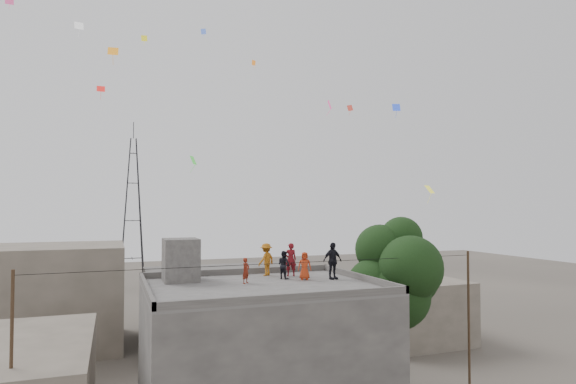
% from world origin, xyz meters
% --- Properties ---
extents(main_building, '(10.00, 8.00, 6.10)m').
position_xyz_m(main_building, '(0.00, 0.00, 3.05)').
color(main_building, '#43413F').
rests_on(main_building, ground).
extents(parapet, '(10.00, 8.00, 0.30)m').
position_xyz_m(parapet, '(0.00, 0.00, 6.25)').
color(parapet, '#43413F').
rests_on(parapet, main_building).
extents(stair_head_box, '(1.60, 1.80, 2.00)m').
position_xyz_m(stair_head_box, '(-3.20, 2.60, 7.10)').
color(stair_head_box, '#43413F').
rests_on(stair_head_box, main_building).
extents(neighbor_north, '(12.00, 9.00, 5.00)m').
position_xyz_m(neighbor_north, '(2.00, 14.00, 2.50)').
color(neighbor_north, '#43413F').
rests_on(neighbor_north, ground).
extents(neighbor_northwest, '(9.00, 8.00, 7.00)m').
position_xyz_m(neighbor_northwest, '(-10.00, 16.00, 3.50)').
color(neighbor_northwest, '#5F574B').
rests_on(neighbor_northwest, ground).
extents(neighbor_east, '(7.00, 8.00, 4.40)m').
position_xyz_m(neighbor_east, '(14.00, 10.00, 2.20)').
color(neighbor_east, '#5F574B').
rests_on(neighbor_east, ground).
extents(tree, '(4.90, 4.60, 9.10)m').
position_xyz_m(tree, '(7.37, 0.60, 6.10)').
color(tree, black).
rests_on(tree, ground).
extents(utility_line, '(20.12, 0.62, 7.40)m').
position_xyz_m(utility_line, '(0.50, -1.25, 3.83)').
color(utility_line, black).
rests_on(utility_line, ground).
extents(transmission_tower, '(2.97, 2.97, 20.01)m').
position_xyz_m(transmission_tower, '(-4.00, 40.00, 9.07)').
color(transmission_tower, black).
rests_on(transmission_tower, ground).
extents(person_red_adult, '(0.66, 0.48, 1.67)m').
position_xyz_m(person_red_adult, '(2.28, 2.41, 6.94)').
color(person_red_adult, maroon).
rests_on(person_red_adult, main_building).
extents(person_orange_child, '(0.75, 0.61, 1.33)m').
position_xyz_m(person_orange_child, '(2.46, 0.95, 6.77)').
color(person_orange_child, '#BC3515').
rests_on(person_orange_child, main_building).
extents(person_dark_child, '(0.76, 0.82, 1.36)m').
position_xyz_m(person_dark_child, '(1.62, 1.59, 6.78)').
color(person_dark_child, black).
rests_on(person_dark_child, main_building).
extents(person_dark_adult, '(1.10, 0.61, 1.78)m').
position_xyz_m(person_dark_adult, '(3.80, 0.65, 6.99)').
color(person_dark_adult, black).
rests_on(person_dark_adult, main_building).
extents(person_orange_adult, '(1.22, 1.08, 1.64)m').
position_xyz_m(person_orange_adult, '(1.16, 2.99, 6.92)').
color(person_orange_adult, '#A75E13').
rests_on(person_orange_adult, main_building).
extents(person_red_child, '(0.51, 0.48, 1.17)m').
position_xyz_m(person_red_child, '(-0.50, 0.80, 6.69)').
color(person_red_child, maroon).
rests_on(person_red_child, main_building).
extents(kites, '(21.58, 16.15, 12.89)m').
position_xyz_m(kites, '(-0.03, 6.80, 16.76)').
color(kites, red).
rests_on(kites, ground).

